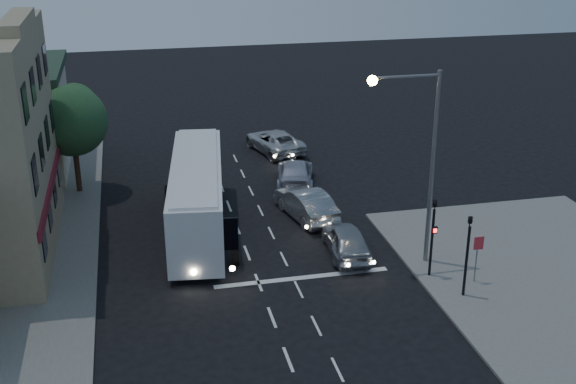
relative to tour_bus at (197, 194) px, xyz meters
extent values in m
plane|color=black|center=(1.97, -8.18, -1.99)|extent=(120.00, 120.00, 0.00)
cube|color=silver|center=(1.97, -12.18, -1.99)|extent=(0.12, 1.60, 0.01)
cube|color=silver|center=(1.97, -9.18, -1.99)|extent=(0.12, 1.60, 0.01)
cube|color=silver|center=(1.97, -6.18, -1.99)|extent=(0.12, 1.60, 0.01)
cube|color=silver|center=(1.97, -3.18, -1.99)|extent=(0.12, 1.60, 0.01)
cube|color=silver|center=(1.97, -0.18, -1.99)|extent=(0.12, 1.60, 0.01)
cube|color=silver|center=(1.97, 2.82, -1.99)|extent=(0.12, 1.60, 0.01)
cube|color=silver|center=(1.97, 5.82, -1.99)|extent=(0.12, 1.60, 0.01)
cube|color=silver|center=(1.97, 8.82, -1.99)|extent=(0.12, 1.60, 0.01)
cube|color=silver|center=(3.57, -13.18, -1.99)|extent=(0.10, 1.50, 0.01)
cube|color=silver|center=(3.57, -10.18, -1.99)|extent=(0.10, 1.50, 0.01)
cube|color=silver|center=(3.57, -7.18, -1.99)|extent=(0.10, 1.50, 0.01)
cube|color=silver|center=(3.57, -4.18, -1.99)|extent=(0.10, 1.50, 0.01)
cube|color=silver|center=(3.57, -1.18, -1.99)|extent=(0.10, 1.50, 0.01)
cube|color=silver|center=(3.57, 1.82, -1.99)|extent=(0.10, 1.50, 0.01)
cube|color=silver|center=(3.57, 4.82, -1.99)|extent=(0.10, 1.50, 0.01)
cube|color=silver|center=(3.57, 7.82, -1.99)|extent=(0.10, 1.50, 0.01)
cube|color=silver|center=(3.57, 10.82, -1.99)|extent=(0.10, 1.50, 0.01)
cube|color=silver|center=(3.97, -6.18, -1.99)|extent=(8.00, 0.35, 0.01)
cube|color=white|center=(0.00, 0.00, -0.04)|extent=(3.94, 12.20, 3.20)
cube|color=white|center=(0.00, 0.00, 1.60)|extent=(3.50, 11.76, 0.18)
cube|color=black|center=(0.00, -5.94, 0.45)|extent=(2.30, 0.40, 1.50)
cube|color=black|center=(1.26, 0.50, 0.60)|extent=(1.26, 9.92, 0.90)
cube|color=black|center=(-1.26, 0.50, 0.60)|extent=(1.26, 9.92, 0.90)
cube|color=#9A001F|center=(1.27, 1.00, -0.49)|extent=(0.70, 5.46, 1.40)
cube|color=#9A001F|center=(-1.27, 1.00, -0.49)|extent=(0.70, 5.46, 1.40)
cylinder|color=black|center=(-1.25, -4.20, -1.49)|extent=(0.47, 1.03, 1.00)
cylinder|color=black|center=(1.25, -4.20, -1.49)|extent=(0.47, 1.03, 1.00)
cylinder|color=black|center=(-1.25, 2.50, -1.49)|extent=(0.47, 1.03, 1.00)
cylinder|color=black|center=(1.25, 2.50, -1.49)|extent=(0.47, 1.03, 1.00)
cylinder|color=black|center=(-1.25, 4.20, -1.49)|extent=(0.47, 1.03, 1.00)
cylinder|color=black|center=(1.25, 4.20, -1.49)|extent=(0.47, 1.03, 1.00)
cylinder|color=#FFF2CC|center=(-0.85, -6.01, -1.24)|extent=(0.26, 0.08, 0.26)
cylinder|color=#FFF2CC|center=(0.85, -6.01, -1.24)|extent=(0.26, 0.08, 0.26)
imported|color=#A1A5AC|center=(6.58, -4.38, -1.24)|extent=(2.11, 4.53, 1.50)
imported|color=#A0A0A0|center=(5.77, 0.35, -1.19)|extent=(2.68, 5.14, 1.61)
imported|color=silver|center=(6.34, 5.25, -1.24)|extent=(3.25, 5.51, 1.50)
imported|color=silver|center=(6.42, 11.62, -1.24)|extent=(3.80, 5.86, 1.50)
cylinder|color=black|center=(9.57, -7.38, -0.27)|extent=(0.12, 0.12, 3.20)
imported|color=black|center=(9.57, -7.38, 1.78)|extent=(0.15, 0.18, 0.90)
cube|color=black|center=(9.57, -7.56, 0.43)|extent=(0.25, 0.12, 0.30)
cube|color=#FF0C0C|center=(9.57, -7.63, 0.43)|extent=(0.16, 0.02, 0.18)
cylinder|color=black|center=(10.27, -9.38, -0.27)|extent=(0.12, 0.12, 3.20)
imported|color=black|center=(10.27, -9.38, 1.78)|extent=(0.18, 0.15, 0.90)
cylinder|color=slate|center=(11.27, -8.38, -0.87)|extent=(0.06, 0.06, 2.00)
cube|color=red|center=(11.27, -8.45, 0.03)|extent=(0.45, 0.03, 0.60)
cylinder|color=slate|center=(9.97, -5.98, 2.63)|extent=(0.20, 0.20, 9.00)
cylinder|color=slate|center=(8.47, -5.98, 6.93)|extent=(3.00, 0.12, 0.12)
sphere|color=#FFBF59|center=(6.97, -5.98, 6.83)|extent=(0.44, 0.44, 0.44)
cube|color=gray|center=(-7.53, -0.18, 8.38)|extent=(1.00, 12.00, 0.50)
cube|color=gray|center=(-7.53, -0.18, 8.88)|extent=(1.00, 6.00, 0.50)
cube|color=maroon|center=(-6.98, -0.18, 1.13)|extent=(0.15, 12.00, 0.50)
cube|color=black|center=(-7.01, -4.68, 0.33)|extent=(0.06, 1.30, 1.50)
cube|color=black|center=(-7.01, -1.68, 0.33)|extent=(0.06, 1.30, 1.50)
cube|color=black|center=(-7.01, 1.32, 0.33)|extent=(0.06, 1.30, 1.50)
cube|color=black|center=(-7.01, 4.32, 0.33)|extent=(0.06, 1.30, 1.50)
cube|color=black|center=(-7.01, -4.68, 3.33)|extent=(0.06, 1.30, 1.50)
cube|color=black|center=(-7.01, -1.68, 3.33)|extent=(0.06, 1.30, 1.50)
cube|color=black|center=(-7.01, 1.32, 3.33)|extent=(0.06, 1.30, 1.50)
cube|color=black|center=(-7.01, 4.32, 3.33)|extent=(0.06, 1.30, 1.50)
cube|color=black|center=(-7.01, -4.68, 6.33)|extent=(0.06, 1.30, 1.50)
cube|color=black|center=(-7.01, -1.68, 6.33)|extent=(0.06, 1.30, 1.50)
cube|color=black|center=(-7.01, 1.32, 6.33)|extent=(0.06, 1.30, 1.50)
cube|color=black|center=(-7.01, 4.32, 6.33)|extent=(0.06, 1.30, 1.50)
cylinder|color=black|center=(-6.23, 6.82, -0.47)|extent=(0.32, 0.32, 2.80)
sphere|color=#204926|center=(-6.23, 6.82, 2.33)|extent=(4.00, 4.00, 4.00)
sphere|color=#356338|center=(-6.03, 7.42, 3.03)|extent=(2.60, 2.60, 2.60)
sphere|color=#204926|center=(-6.53, 6.22, 2.73)|extent=(2.40, 2.40, 2.40)
camera|label=1|loc=(-2.98, -34.07, 13.60)|focal=45.00mm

